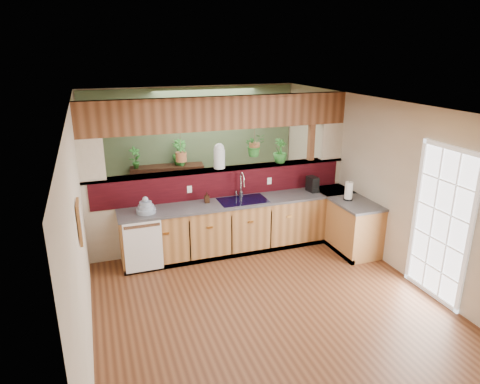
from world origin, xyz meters
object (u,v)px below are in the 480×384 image
object	(u,v)px
faucet	(241,184)
paper_towel	(349,191)
glass_jar	(219,156)
coffee_maker	(313,185)
dish_stack	(146,208)
shelving_console	(168,189)
soap_dispenser	(207,198)

from	to	relation	value
faucet	paper_towel	world-z (taller)	faucet
faucet	glass_jar	world-z (taller)	glass_jar
coffee_maker	paper_towel	distance (m)	0.70
faucet	dish_stack	size ratio (longest dim) A/B	1.48
paper_towel	faucet	bearing A→B (deg)	156.43
shelving_console	paper_towel	bearing A→B (deg)	-40.80
coffee_maker	paper_towel	xyz separation A→B (m)	(0.36, -0.60, 0.03)
dish_stack	soap_dispenser	distance (m)	1.02
faucet	coffee_maker	bearing A→B (deg)	-5.45
faucet	soap_dispenser	size ratio (longest dim) A/B	2.56
soap_dispenser	shelving_console	xyz separation A→B (m)	(-0.27, 2.18, -0.49)
faucet	glass_jar	bearing A→B (deg)	146.00
dish_stack	shelving_console	size ratio (longest dim) A/B	0.20
dish_stack	coffee_maker	xyz separation A→B (m)	(2.96, 0.07, 0.04)
soap_dispenser	paper_towel	xyz separation A→B (m)	(2.30, -0.66, 0.06)
faucet	coffee_maker	world-z (taller)	faucet
glass_jar	shelving_console	distance (m)	2.27
dish_stack	faucet	bearing A→B (deg)	6.76
glass_jar	paper_towel	bearing A→B (deg)	-25.40
faucet	shelving_console	size ratio (longest dim) A/B	0.30
dish_stack	paper_towel	xyz separation A→B (m)	(3.31, -0.53, 0.07)
paper_towel	shelving_console	xyz separation A→B (m)	(-2.56, 2.84, -0.55)
soap_dispenser	coffee_maker	xyz separation A→B (m)	(1.94, -0.06, 0.04)
faucet	paper_towel	xyz separation A→B (m)	(1.66, -0.73, -0.09)
shelving_console	dish_stack	bearing A→B (deg)	-100.77
soap_dispenser	coffee_maker	size ratio (longest dim) A/B	0.65
soap_dispenser	shelving_console	size ratio (longest dim) A/B	0.12
paper_towel	glass_jar	bearing A→B (deg)	154.60
coffee_maker	glass_jar	distance (m)	1.76
coffee_maker	glass_jar	xyz separation A→B (m)	(-1.63, 0.34, 0.58)
faucet	dish_stack	xyz separation A→B (m)	(-1.65, -0.20, -0.16)
faucet	shelving_console	bearing A→B (deg)	113.08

